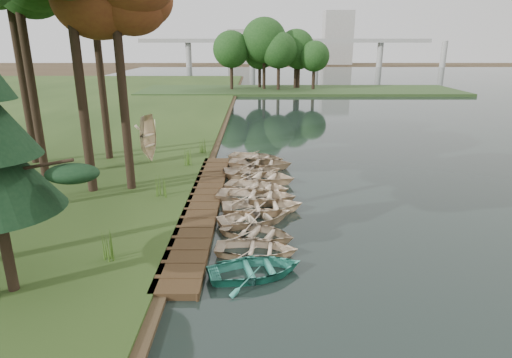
{
  "coord_description": "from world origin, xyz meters",
  "views": [
    {
      "loc": [
        0.93,
        -19.35,
        7.64
      ],
      "look_at": [
        0.96,
        -0.44,
        1.56
      ],
      "focal_mm": 30.0,
      "sensor_mm": 36.0,
      "label": 1
    }
  ],
  "objects_px": {
    "rowboat_0": "(255,267)",
    "rowboat_1": "(256,247)",
    "rowboat_2": "(257,231)",
    "boardwalk": "(203,204)",
    "stored_rowboat": "(150,157)"
  },
  "relations": [
    {
      "from": "rowboat_1",
      "to": "rowboat_0",
      "type": "bearing_deg",
      "value": -176.19
    },
    {
      "from": "boardwalk",
      "to": "rowboat_1",
      "type": "bearing_deg",
      "value": -62.96
    },
    {
      "from": "rowboat_0",
      "to": "stored_rowboat",
      "type": "relative_size",
      "value": 1.08
    },
    {
      "from": "rowboat_1",
      "to": "rowboat_2",
      "type": "distance_m",
      "value": 1.42
    },
    {
      "from": "rowboat_0",
      "to": "rowboat_2",
      "type": "bearing_deg",
      "value": -16.64
    },
    {
      "from": "rowboat_2",
      "to": "stored_rowboat",
      "type": "xyz_separation_m",
      "value": [
        -6.84,
        10.81,
        0.24
      ]
    },
    {
      "from": "boardwalk",
      "to": "rowboat_0",
      "type": "height_order",
      "value": "rowboat_0"
    },
    {
      "from": "rowboat_2",
      "to": "rowboat_1",
      "type": "bearing_deg",
      "value": -158.32
    },
    {
      "from": "rowboat_1",
      "to": "rowboat_2",
      "type": "xyz_separation_m",
      "value": [
        0.05,
        1.42,
        -0.0
      ]
    },
    {
      "from": "boardwalk",
      "to": "rowboat_2",
      "type": "bearing_deg",
      "value": -54.1
    },
    {
      "from": "boardwalk",
      "to": "stored_rowboat",
      "type": "bearing_deg",
      "value": 120.4
    },
    {
      "from": "rowboat_0",
      "to": "rowboat_1",
      "type": "bearing_deg",
      "value": -16.45
    },
    {
      "from": "rowboat_2",
      "to": "stored_rowboat",
      "type": "relative_size",
      "value": 1.02
    },
    {
      "from": "rowboat_0",
      "to": "rowboat_2",
      "type": "height_order",
      "value": "rowboat_0"
    },
    {
      "from": "rowboat_0",
      "to": "boardwalk",
      "type": "bearing_deg",
      "value": 6.15
    }
  ]
}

